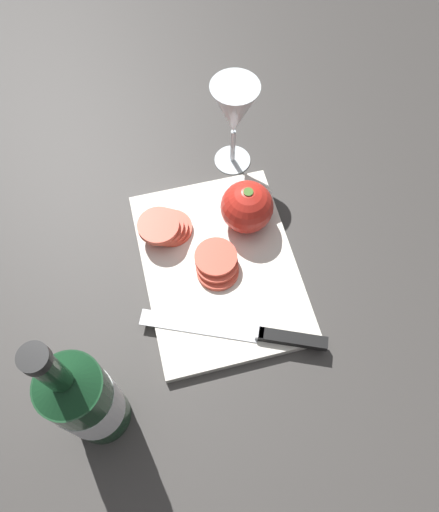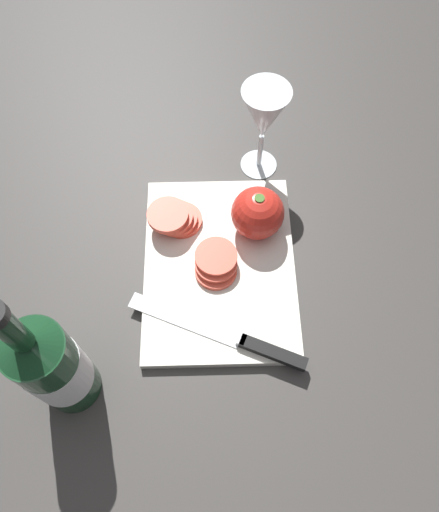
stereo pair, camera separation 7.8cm
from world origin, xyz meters
name	(u,v)px [view 1 (the left image)]	position (x,y,z in m)	size (l,w,h in m)	color
ground_plane	(251,313)	(0.00, 0.00, 0.00)	(3.00, 3.00, 0.00)	#383533
cutting_board	(220,267)	(0.09, 0.03, 0.01)	(0.33, 0.24, 0.02)	silver
wine_bottle	(86,400)	(-0.10, 0.25, 0.11)	(0.08, 0.08, 0.31)	#14381E
wine_glass	(234,112)	(0.30, -0.05, 0.12)	(0.08, 0.08, 0.18)	silver
whole_tomato	(247,207)	(0.16, -0.03, 0.06)	(0.09, 0.09, 0.09)	red
knife	(267,335)	(-0.05, -0.01, 0.02)	(0.13, 0.27, 0.01)	silver
tomato_slice_stack_near	(217,264)	(0.08, 0.04, 0.03)	(0.08, 0.07, 0.03)	#DB4C38
tomato_slice_stack_far	(165,227)	(0.17, 0.10, 0.03)	(0.07, 0.09, 0.04)	#DB4C38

